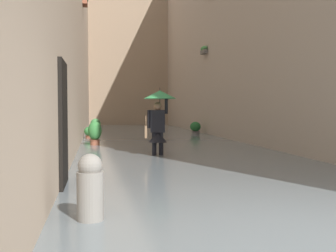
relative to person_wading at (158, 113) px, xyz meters
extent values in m
plane|color=slate|center=(-0.71, -5.96, -1.31)|extent=(63.75, 63.75, 0.00)
cube|color=slate|center=(-0.71, -5.96, -1.22)|extent=(6.55, 31.50, 0.19)
cube|color=#A89989|center=(-4.48, -5.96, 4.55)|extent=(1.80, 29.50, 11.72)
cube|color=#66605B|center=(-3.48, -8.21, 2.81)|extent=(0.20, 0.70, 0.18)
ellipsoid|color=#428947|center=(-3.48, -8.21, 2.97)|extent=(0.28, 0.76, 0.24)
cube|color=black|center=(2.15, 3.80, -0.21)|extent=(0.08, 1.10, 2.20)
cube|color=#9E563D|center=(2.07, -7.10, 4.58)|extent=(0.20, 0.70, 0.18)
cube|color=gray|center=(-0.71, -19.61, 5.56)|extent=(9.35, 1.80, 13.75)
cube|color=#4C4233|center=(0.11, -0.01, -1.26)|extent=(0.14, 0.25, 0.10)
cylinder|color=black|center=(0.11, -0.01, -0.87)|extent=(0.13, 0.13, 0.69)
cube|color=#4C4233|center=(-0.07, 0.01, -1.26)|extent=(0.14, 0.25, 0.10)
cylinder|color=black|center=(-0.07, 0.01, -0.87)|extent=(0.13, 0.13, 0.69)
cube|color=black|center=(0.02, 0.00, -0.22)|extent=(0.40, 0.27, 0.59)
cone|color=black|center=(0.02, 0.00, -0.64)|extent=(0.56, 0.56, 0.28)
sphere|color=#8C664C|center=(0.02, 0.00, 0.18)|extent=(0.21, 0.21, 0.21)
cylinder|color=black|center=(-0.21, 0.03, 0.19)|extent=(0.09, 0.09, 0.44)
cylinder|color=black|center=(0.25, -0.03, -0.17)|extent=(0.09, 0.09, 0.48)
cylinder|color=black|center=(-0.04, 0.00, 0.28)|extent=(0.02, 0.02, 0.41)
cone|color=#338C4C|center=(-0.04, 0.00, 0.48)|extent=(0.88, 0.88, 0.22)
cylinder|color=black|center=(-0.04, 0.00, 0.62)|extent=(0.01, 0.01, 0.08)
cube|color=#8C6B4C|center=(0.33, -0.02, -0.50)|extent=(0.09, 0.29, 0.32)
torus|color=#8C6B4C|center=(0.33, -0.02, -0.22)|extent=(0.06, 0.30, 0.30)
cylinder|color=#9E563D|center=(1.92, -6.32, -1.17)|extent=(0.32, 0.32, 0.28)
torus|color=brown|center=(1.92, -6.32, -1.03)|extent=(0.35, 0.35, 0.04)
ellipsoid|color=#387F3D|center=(1.92, -6.32, -0.84)|extent=(0.44, 0.44, 0.39)
cylinder|color=#66605B|center=(-3.10, -8.35, -1.16)|extent=(0.40, 0.40, 0.30)
torus|color=#56524E|center=(-3.10, -8.35, -1.02)|extent=(0.43, 0.43, 0.04)
ellipsoid|color=#23602D|center=(-3.10, -8.35, -0.78)|extent=(0.52, 0.52, 0.47)
cylinder|color=brown|center=(1.69, -11.19, -1.16)|extent=(0.43, 0.43, 0.30)
torus|color=brown|center=(1.69, -11.19, -1.01)|extent=(0.47, 0.47, 0.04)
ellipsoid|color=#428947|center=(1.69, -11.19, -0.73)|extent=(0.54, 0.54, 0.57)
cylinder|color=#9E563D|center=(1.68, -3.21, -1.14)|extent=(0.31, 0.31, 0.35)
torus|color=brown|center=(1.68, -3.21, -0.96)|extent=(0.35, 0.35, 0.04)
ellipsoid|color=#387F3D|center=(1.68, -3.21, -0.64)|extent=(0.46, 0.46, 0.64)
cylinder|color=gray|center=(1.68, 5.92, -0.95)|extent=(0.30, 0.30, 0.73)
sphere|color=gray|center=(1.68, 5.92, -0.51)|extent=(0.27, 0.27, 0.27)
camera|label=1|loc=(1.60, 10.41, 0.13)|focal=42.54mm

